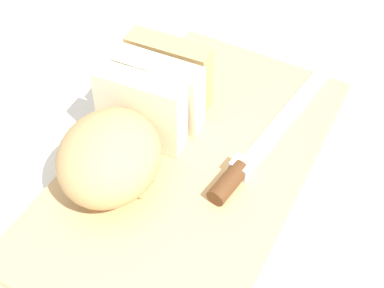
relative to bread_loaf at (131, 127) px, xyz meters
name	(u,v)px	position (x,y,z in m)	size (l,w,h in m)	color
ground_plane	(192,173)	(0.02, -0.07, -0.07)	(3.00, 3.00, 0.00)	silver
cutting_board	(192,167)	(0.02, -0.07, -0.06)	(0.44, 0.25, 0.02)	tan
bread_loaf	(131,127)	(0.00, 0.00, 0.00)	(0.23, 0.12, 0.09)	tan
bread_knife	(248,160)	(0.04, -0.13, -0.04)	(0.26, 0.07, 0.02)	silver
crumb_near_knife	(151,180)	(-0.03, -0.04, -0.04)	(0.01, 0.01, 0.01)	tan
crumb_near_loaf	(186,129)	(0.06, -0.04, -0.04)	(0.00, 0.00, 0.00)	tan
crumb_stray_left	(247,159)	(0.05, -0.12, -0.04)	(0.01, 0.01, 0.01)	tan
crumb_stray_right	(140,196)	(-0.05, -0.04, -0.04)	(0.01, 0.01, 0.01)	tan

